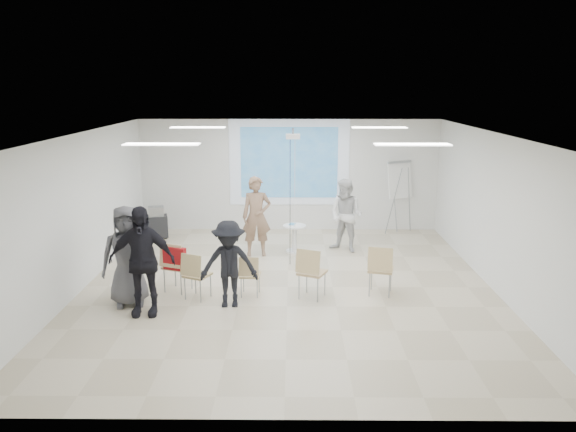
{
  "coord_description": "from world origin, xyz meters",
  "views": [
    {
      "loc": [
        0.1,
        -10.46,
        3.92
      ],
      "look_at": [
        0.0,
        0.8,
        1.25
      ],
      "focal_mm": 35.0,
      "sensor_mm": 36.0,
      "label": 1
    }
  ],
  "objects_px": {
    "laptop": "(198,273)",
    "audience_outer": "(127,250)",
    "chair_far_left": "(130,273)",
    "audience_mid": "(229,258)",
    "chair_right_inner": "(311,269)",
    "av_cart": "(157,223)",
    "chair_left_mid": "(175,263)",
    "flipchart_easel": "(400,180)",
    "pedestal_table": "(294,237)",
    "player_right": "(346,212)",
    "chair_center": "(250,272)",
    "chair_left_inner": "(195,272)",
    "chair_right_far": "(381,266)",
    "audience_left": "(141,253)",
    "player_left": "(257,211)"
  },
  "relations": [
    {
      "from": "player_left",
      "to": "chair_left_inner",
      "type": "height_order",
      "value": "player_left"
    },
    {
      "from": "chair_right_inner",
      "to": "flipchart_easel",
      "type": "relative_size",
      "value": 0.51
    },
    {
      "from": "chair_far_left",
      "to": "pedestal_table",
      "type": "bearing_deg",
      "value": 29.02
    },
    {
      "from": "chair_far_left",
      "to": "chair_left_mid",
      "type": "relative_size",
      "value": 0.86
    },
    {
      "from": "flipchart_easel",
      "to": "player_left",
      "type": "bearing_deg",
      "value": -175.52
    },
    {
      "from": "laptop",
      "to": "audience_outer",
      "type": "distance_m",
      "value": 1.35
    },
    {
      "from": "chair_far_left",
      "to": "audience_mid",
      "type": "distance_m",
      "value": 1.94
    },
    {
      "from": "chair_center",
      "to": "audience_left",
      "type": "distance_m",
      "value": 2.06
    },
    {
      "from": "chair_left_inner",
      "to": "chair_right_inner",
      "type": "height_order",
      "value": "chair_right_inner"
    },
    {
      "from": "player_left",
      "to": "flipchart_easel",
      "type": "distance_m",
      "value": 4.21
    },
    {
      "from": "chair_right_far",
      "to": "chair_left_inner",
      "type": "bearing_deg",
      "value": -162.41
    },
    {
      "from": "audience_outer",
      "to": "player_right",
      "type": "bearing_deg",
      "value": 24.63
    },
    {
      "from": "chair_far_left",
      "to": "chair_center",
      "type": "relative_size",
      "value": 1.06
    },
    {
      "from": "chair_right_inner",
      "to": "audience_mid",
      "type": "distance_m",
      "value": 1.53
    },
    {
      "from": "chair_far_left",
      "to": "player_right",
      "type": "bearing_deg",
      "value": 20.42
    },
    {
      "from": "chair_left_mid",
      "to": "audience_outer",
      "type": "xyz_separation_m",
      "value": [
        -0.71,
        -0.61,
        0.44
      ]
    },
    {
      "from": "player_right",
      "to": "audience_outer",
      "type": "height_order",
      "value": "audience_outer"
    },
    {
      "from": "player_right",
      "to": "chair_left_inner",
      "type": "height_order",
      "value": "player_right"
    },
    {
      "from": "audience_outer",
      "to": "chair_left_mid",
      "type": "bearing_deg",
      "value": 26.58
    },
    {
      "from": "chair_left_inner",
      "to": "av_cart",
      "type": "xyz_separation_m",
      "value": [
        -1.73,
        4.28,
        -0.15
      ]
    },
    {
      "from": "chair_far_left",
      "to": "audience_left",
      "type": "height_order",
      "value": "audience_left"
    },
    {
      "from": "chair_left_mid",
      "to": "laptop",
      "type": "relative_size",
      "value": 2.99
    },
    {
      "from": "player_left",
      "to": "chair_left_inner",
      "type": "relative_size",
      "value": 2.33
    },
    {
      "from": "chair_right_far",
      "to": "audience_outer",
      "type": "bearing_deg",
      "value": -160.42
    },
    {
      "from": "pedestal_table",
      "to": "av_cart",
      "type": "relative_size",
      "value": 0.82
    },
    {
      "from": "chair_far_left",
      "to": "chair_left_mid",
      "type": "height_order",
      "value": "chair_left_mid"
    },
    {
      "from": "pedestal_table",
      "to": "chair_right_inner",
      "type": "xyz_separation_m",
      "value": [
        0.29,
        -2.98,
        0.21
      ]
    },
    {
      "from": "flipchart_easel",
      "to": "audience_left",
      "type": "bearing_deg",
      "value": -159.33
    },
    {
      "from": "chair_far_left",
      "to": "audience_outer",
      "type": "height_order",
      "value": "audience_outer"
    },
    {
      "from": "av_cart",
      "to": "chair_far_left",
      "type": "bearing_deg",
      "value": -98.29
    },
    {
      "from": "pedestal_table",
      "to": "laptop",
      "type": "distance_m",
      "value": 3.45
    },
    {
      "from": "chair_left_inner",
      "to": "laptop",
      "type": "distance_m",
      "value": 0.11
    },
    {
      "from": "chair_far_left",
      "to": "chair_center",
      "type": "xyz_separation_m",
      "value": [
        2.2,
        0.14,
        -0.03
      ]
    },
    {
      "from": "player_left",
      "to": "chair_left_mid",
      "type": "xyz_separation_m",
      "value": [
        -1.41,
        -2.42,
        -0.47
      ]
    },
    {
      "from": "player_right",
      "to": "audience_left",
      "type": "xyz_separation_m",
      "value": [
        -3.84,
        -3.79,
        0.14
      ]
    },
    {
      "from": "pedestal_table",
      "to": "av_cart",
      "type": "xyz_separation_m",
      "value": [
        -3.57,
        1.26,
        0.0
      ]
    },
    {
      "from": "chair_left_inner",
      "to": "audience_left",
      "type": "relative_size",
      "value": 0.41
    },
    {
      "from": "chair_left_mid",
      "to": "chair_right_inner",
      "type": "distance_m",
      "value": 2.59
    },
    {
      "from": "audience_outer",
      "to": "av_cart",
      "type": "bearing_deg",
      "value": 83.34
    },
    {
      "from": "pedestal_table",
      "to": "audience_outer",
      "type": "height_order",
      "value": "audience_outer"
    },
    {
      "from": "chair_right_inner",
      "to": "chair_right_far",
      "type": "height_order",
      "value": "chair_right_inner"
    },
    {
      "from": "chair_left_mid",
      "to": "flipchart_easel",
      "type": "xyz_separation_m",
      "value": [
        5.06,
        4.48,
        0.84
      ]
    },
    {
      "from": "pedestal_table",
      "to": "laptop",
      "type": "relative_size",
      "value": 2.05
    },
    {
      "from": "chair_right_inner",
      "to": "audience_outer",
      "type": "xyz_separation_m",
      "value": [
        -3.29,
        -0.28,
        0.44
      ]
    },
    {
      "from": "chair_right_inner",
      "to": "av_cart",
      "type": "distance_m",
      "value": 5.74
    },
    {
      "from": "pedestal_table",
      "to": "av_cart",
      "type": "height_order",
      "value": "av_cart"
    },
    {
      "from": "player_left",
      "to": "chair_far_left",
      "type": "distance_m",
      "value": 3.55
    },
    {
      "from": "chair_right_inner",
      "to": "flipchart_easel",
      "type": "xyz_separation_m",
      "value": [
        2.49,
        4.81,
        0.84
      ]
    },
    {
      "from": "player_right",
      "to": "chair_right_inner",
      "type": "relative_size",
      "value": 1.97
    },
    {
      "from": "audience_outer",
      "to": "pedestal_table",
      "type": "bearing_deg",
      "value": 33.52
    }
  ]
}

